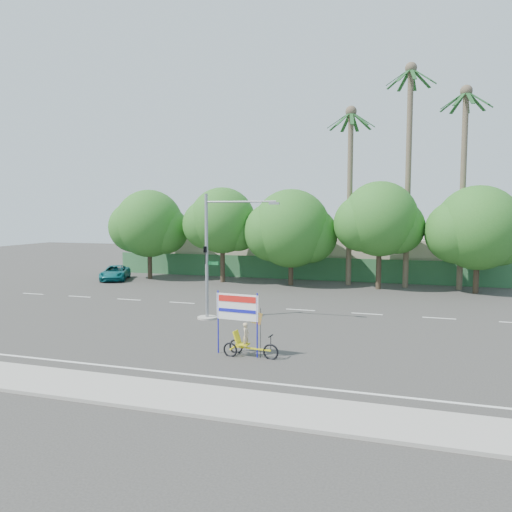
% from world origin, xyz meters
% --- Properties ---
extents(ground, '(120.00, 120.00, 0.00)m').
position_xyz_m(ground, '(0.00, 0.00, 0.00)').
color(ground, '#33302D').
rests_on(ground, ground).
extents(sidewalk_near, '(50.00, 2.40, 0.12)m').
position_xyz_m(sidewalk_near, '(0.00, -7.50, 0.06)').
color(sidewalk_near, gray).
rests_on(sidewalk_near, ground).
extents(fence, '(38.00, 0.08, 2.00)m').
position_xyz_m(fence, '(0.00, 21.50, 1.00)').
color(fence, '#336B3D').
rests_on(fence, ground).
extents(building_left, '(12.00, 8.00, 4.00)m').
position_xyz_m(building_left, '(-10.00, 26.00, 2.00)').
color(building_left, '#B5A890').
rests_on(building_left, ground).
extents(building_right, '(14.00, 8.00, 3.60)m').
position_xyz_m(building_right, '(8.00, 26.00, 1.80)').
color(building_right, '#B5A890').
rests_on(building_right, ground).
extents(tree_far_left, '(7.14, 6.00, 7.96)m').
position_xyz_m(tree_far_left, '(-14.05, 18.00, 4.76)').
color(tree_far_left, '#473828').
rests_on(tree_far_left, ground).
extents(tree_left, '(6.66, 5.60, 8.07)m').
position_xyz_m(tree_left, '(-7.05, 18.00, 5.06)').
color(tree_left, '#473828').
rests_on(tree_left, ground).
extents(tree_center, '(7.62, 6.40, 7.85)m').
position_xyz_m(tree_center, '(-1.05, 18.00, 4.47)').
color(tree_center, '#473828').
rests_on(tree_center, ground).
extents(tree_right, '(6.90, 5.80, 8.36)m').
position_xyz_m(tree_right, '(5.95, 18.00, 5.24)').
color(tree_right, '#473828').
rests_on(tree_right, ground).
extents(tree_far_right, '(7.38, 6.20, 7.94)m').
position_xyz_m(tree_far_right, '(12.95, 18.00, 4.64)').
color(tree_far_right, '#473828').
rests_on(tree_far_right, ground).
extents(palm_tall, '(3.73, 3.79, 17.45)m').
position_xyz_m(palm_tall, '(8.00, 19.50, 10.46)').
color(palm_tall, '#70604C').
rests_on(palm_tall, ground).
extents(palm_mid, '(3.73, 3.79, 15.45)m').
position_xyz_m(palm_mid, '(12.00, 19.50, 9.40)').
color(palm_mid, '#70604C').
rests_on(palm_mid, ground).
extents(palm_short, '(3.73, 3.79, 14.45)m').
position_xyz_m(palm_short, '(3.50, 19.50, 8.86)').
color(palm_short, '#70604C').
rests_on(palm_short, ground).
extents(traffic_signal, '(4.72, 1.10, 7.00)m').
position_xyz_m(traffic_signal, '(-2.20, 3.98, 2.92)').
color(traffic_signal, gray).
rests_on(traffic_signal, ground).
extents(trike_billboard, '(2.78, 0.73, 2.73)m').
position_xyz_m(trike_billboard, '(1.81, -2.32, 1.10)').
color(trike_billboard, black).
rests_on(trike_billboard, ground).
extents(pickup_truck, '(3.70, 5.03, 1.27)m').
position_xyz_m(pickup_truck, '(-16.51, 16.31, 0.63)').
color(pickup_truck, '#0F656C').
rests_on(pickup_truck, ground).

